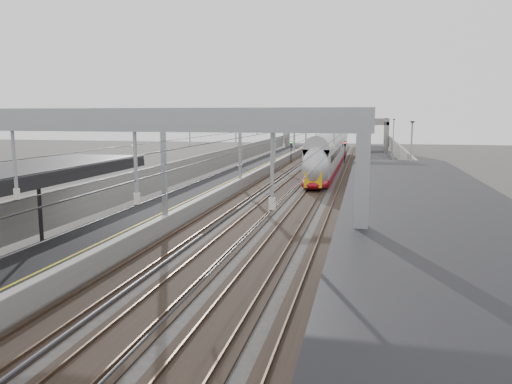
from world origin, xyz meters
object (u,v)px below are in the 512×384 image
at_px(overbridge, 336,126).
at_px(signal_green, 291,148).
at_px(train, 330,154).
at_px(bench, 392,267).

xyz_separation_m(overbridge, signal_green, (-5.20, -29.30, -2.89)).
height_order(overbridge, signal_green, overbridge).
height_order(overbridge, train, overbridge).
xyz_separation_m(train, signal_green, (-6.70, 7.60, 0.29)).
relative_size(overbridge, bench, 12.43).
bearing_deg(signal_green, train, -48.61).
bearing_deg(train, bench, -83.32).
relative_size(overbridge, signal_green, 6.33).
bearing_deg(bench, signal_green, 102.17).
height_order(train, signal_green, train).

